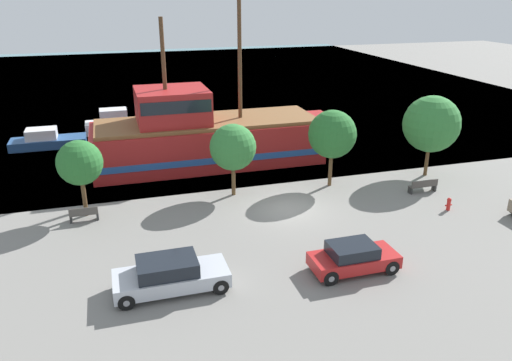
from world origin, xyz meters
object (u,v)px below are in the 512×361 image
Objects in this scene: moored_boat_dockside at (118,123)px; pirate_ship at (205,136)px; bench_promenade_west at (423,186)px; moored_boat_outer at (47,140)px; parked_car_curb_front at (170,275)px; bench_promenade_east at (84,214)px; parked_car_curb_rear at (353,258)px; fire_hydrant at (449,203)px.

pirate_ship is at bearing -61.57° from moored_boat_dockside.
bench_promenade_west is at bearing -38.56° from pirate_ship.
moored_boat_outer is 1.21× the size of parked_car_curb_front.
moored_boat_outer reaches higher than bench_promenade_east.
moored_boat_outer is at bearing 121.62° from parked_car_curb_rear.
fire_hydrant is (11.80, -12.28, -1.64)m from pirate_ship.
pirate_ship is at bearing 73.58° from parked_car_curb_front.
moored_boat_dockside is 26.94m from bench_promenade_west.
pirate_ship is at bearing 141.44° from bench_promenade_west.
parked_car_curb_rear is at bearing -37.13° from bench_promenade_east.
fire_hydrant is 20.65m from bench_promenade_east.
moored_boat_outer is at bearing 143.96° from bench_promenade_west.
parked_car_curb_front is 1.21× the size of parked_car_curb_rear.
fire_hydrant is (17.60, -22.99, -0.35)m from moored_boat_dockside.
parked_car_curb_rear is at bearing -78.43° from pirate_ship.
parked_car_curb_front reaches higher than bench_promenade_east.
moored_boat_outer reaches higher than fire_hydrant.
pirate_ship reaches higher than parked_car_curb_rear.
bench_promenade_east and bench_promenade_west have the same top height.
bench_promenade_west is at bearing -48.74° from moored_boat_dockside.
bench_promenade_west is at bearing 86.64° from fire_hydrant.
parked_car_curb_front is (1.12, -26.62, -0.02)m from moored_boat_dockside.
pirate_ship is 3.02× the size of moored_boat_dockside.
parked_car_curb_front is at bearing -65.61° from bench_promenade_east.
pirate_ship reaches higher than fire_hydrant.
pirate_ship is 3.66× the size of parked_car_curb_front.
parked_car_curb_front is (6.84, -23.46, 0.18)m from moored_boat_outer.
moored_boat_dockside reaches higher than fire_hydrant.
moored_boat_dockside reaches higher than moored_boat_outer.
parked_car_curb_rear is 9.49m from fire_hydrant.
parked_car_curb_rear is at bearing -71.42° from moored_boat_dockside.
parked_car_curb_rear is 14.78m from bench_promenade_east.
bench_promenade_east is at bearing -136.96° from pirate_ship.
fire_hydrant is at bearing -12.51° from bench_promenade_east.
parked_car_curb_front is at bearing -159.05° from bench_promenade_west.
bench_promenade_east is at bearing -97.86° from moored_boat_dockside.
moored_boat_dockside is at bearing 118.43° from pirate_ship.
parked_car_curb_front is 2.60× the size of bench_promenade_west.
parked_car_curb_rear is at bearing -5.78° from parked_car_curb_front.
parked_car_curb_rear is at bearing -58.38° from moored_boat_outer.
parked_car_curb_rear is (3.42, -16.72, -1.37)m from pirate_ship.
moored_boat_dockside is at bearing 127.43° from fire_hydrant.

